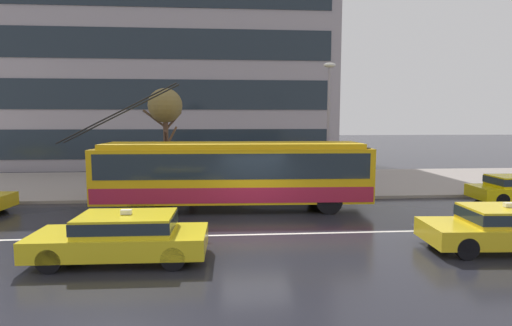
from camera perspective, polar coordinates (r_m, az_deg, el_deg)
name	(u,v)px	position (r m, az deg, el deg)	size (l,w,h in m)	color
ground_plane	(256,225)	(14.56, 0.02, -8.83)	(160.00, 160.00, 0.00)	#222229
sidewalk_slab	(244,183)	(23.63, -1.72, -2.80)	(80.00, 10.00, 0.14)	gray
lane_centre_line	(259,234)	(13.41, 0.43, -10.15)	(72.00, 0.14, 0.01)	silver
trolleybus	(234,173)	(16.86, -3.17, -1.37)	(12.83, 2.90, 5.26)	gold
taxi_oncoming_far	(504,226)	(13.77, 31.87, -7.66)	(4.47, 2.05, 1.39)	yellow
taxi_oncoming_near	(123,235)	(11.46, -18.46, -9.70)	(4.62, 1.88, 1.39)	yellow
bus_shelter	(219,155)	(20.59, -5.35, 1.18)	(3.99, 1.56, 2.48)	gray
pedestrian_at_shelter	(194,162)	(19.04, -8.90, 0.09)	(1.10, 1.10, 2.03)	#584050
pedestrian_approaching_curb	(145,164)	(19.68, -15.50, -0.17)	(1.22, 1.22, 1.93)	#223346
pedestrian_walking_past	(321,158)	(21.24, 9.25, 0.72)	(1.52, 1.52, 1.99)	black
pedestrian_waiting_by_pole	(195,172)	(20.38, -8.73, -1.29)	(0.44, 0.44, 1.69)	#46453C
street_lamp	(329,116)	(20.07, 10.33, 6.57)	(0.60, 0.32, 6.38)	gray
street_tree_bare	(165,108)	(20.23, -12.82, 7.65)	(1.93, 1.78, 5.16)	brown
office_tower_corner_left	(174,57)	(37.40, -11.55, 14.54)	(26.47, 14.24, 18.50)	#9B939D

